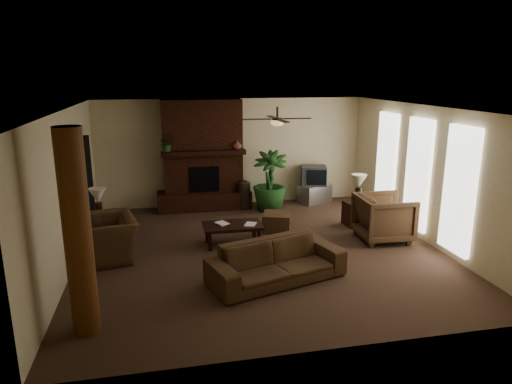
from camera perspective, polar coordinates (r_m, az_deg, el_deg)
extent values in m
plane|color=brown|center=(9.22, 0.51, -7.24)|extent=(7.00, 7.00, 0.00)
plane|color=silver|center=(8.59, 0.55, 10.38)|extent=(7.00, 7.00, 0.00)
plane|color=beige|center=(12.18, -2.98, 4.96)|extent=(7.00, 0.00, 7.00)
plane|color=beige|center=(5.58, 8.24, -6.89)|extent=(7.00, 0.00, 7.00)
plane|color=beige|center=(8.77, -22.42, 0.08)|extent=(0.00, 7.00, 7.00)
plane|color=beige|center=(10.12, 20.29, 2.10)|extent=(0.00, 7.00, 7.00)
cube|color=#4A2213|center=(11.84, -6.64, 4.61)|extent=(2.00, 0.50, 2.80)
cube|color=#4A2213|center=(12.00, -6.43, -1.01)|extent=(2.40, 0.70, 0.45)
cube|color=black|center=(11.70, -6.44, 1.59)|extent=(0.75, 0.04, 0.65)
cube|color=black|center=(11.55, -6.52, 4.86)|extent=(2.10, 0.28, 0.12)
cube|color=white|center=(11.47, 15.89, 3.57)|extent=(0.08, 0.85, 2.35)
cube|color=white|center=(10.27, 19.45, 2.06)|extent=(0.08, 0.85, 2.35)
cube|color=white|center=(9.14, 23.91, 0.16)|extent=(0.08, 0.85, 2.35)
cylinder|color=brown|center=(6.40, -21.31, -4.92)|extent=(0.36, 0.36, 2.80)
cube|color=black|center=(10.57, -20.23, 0.65)|extent=(0.10, 1.00, 2.10)
cylinder|color=black|center=(8.98, 2.67, 9.78)|extent=(0.04, 0.04, 0.24)
cylinder|color=black|center=(8.99, 2.66, 9.02)|extent=(0.20, 0.20, 0.06)
ellipsoid|color=#F2BF72|center=(9.00, 2.65, 8.64)|extent=(0.26, 0.26, 0.14)
cube|color=black|center=(9.10, 5.13, 9.10)|extent=(0.55, 0.12, 0.01)
cube|color=black|center=(8.90, 0.13, 9.04)|extent=(0.55, 0.12, 0.01)
cube|color=black|center=(9.38, 2.05, 9.31)|extent=(0.12, 0.55, 0.01)
cube|color=black|center=(8.61, 3.33, 8.83)|extent=(0.12, 0.55, 0.01)
imported|color=#513922|center=(7.79, 2.58, -7.89)|extent=(2.42, 1.33, 0.91)
imported|color=#513922|center=(9.11, -18.23, -4.66)|extent=(1.06, 1.38, 1.08)
imported|color=#513922|center=(9.98, 15.62, -2.83)|extent=(1.01, 1.07, 1.07)
cube|color=black|center=(9.41, -2.94, -4.21)|extent=(1.20, 0.70, 0.06)
cube|color=black|center=(9.19, -5.77, -6.16)|extent=(0.07, 0.07, 0.37)
cube|color=black|center=(9.34, 0.37, -5.75)|extent=(0.07, 0.07, 0.37)
cube|color=black|center=(9.66, -6.09, -5.13)|extent=(0.07, 0.07, 0.37)
cube|color=black|center=(9.80, -0.25, -4.75)|extent=(0.07, 0.07, 0.37)
cube|color=#513922|center=(10.28, 2.60, -3.74)|extent=(0.76, 0.76, 0.40)
cube|color=#B9B9BC|center=(12.60, 7.30, -0.16)|extent=(0.98, 0.81, 0.50)
cube|color=#3B3B3D|center=(12.43, 7.17, 2.06)|extent=(0.75, 0.64, 0.52)
cube|color=black|center=(12.19, 7.56, 1.79)|extent=(0.51, 0.15, 0.40)
cylinder|color=#32231B|center=(11.88, -1.53, -0.46)|extent=(0.34, 0.34, 0.70)
sphere|color=#32231B|center=(11.81, -1.54, 0.71)|extent=(0.34, 0.34, 0.34)
imported|color=#265220|center=(11.73, 1.70, -0.25)|extent=(1.24, 1.70, 0.86)
cube|color=black|center=(9.90, -18.82, -4.82)|extent=(0.52, 0.52, 0.55)
cylinder|color=black|center=(9.81, -18.93, -2.24)|extent=(0.14, 0.14, 0.35)
cone|color=#EDE6C9|center=(9.72, -19.09, -0.41)|extent=(0.37, 0.37, 0.30)
cube|color=black|center=(10.86, 12.34, -2.65)|extent=(0.54, 0.54, 0.55)
cylinder|color=black|center=(10.76, 12.60, -0.34)|extent=(0.17, 0.17, 0.35)
cone|color=#EDE6C9|center=(10.68, 12.69, 1.35)|extent=(0.44, 0.44, 0.30)
imported|color=#265220|center=(11.47, -11.02, 5.75)|extent=(0.48, 0.51, 0.33)
imported|color=brown|center=(11.64, -2.35, 5.87)|extent=(0.27, 0.28, 0.22)
imported|color=#999999|center=(9.33, -4.82, -3.28)|extent=(0.20, 0.12, 0.29)
imported|color=#999999|center=(9.33, -1.35, -3.23)|extent=(0.20, 0.11, 0.29)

